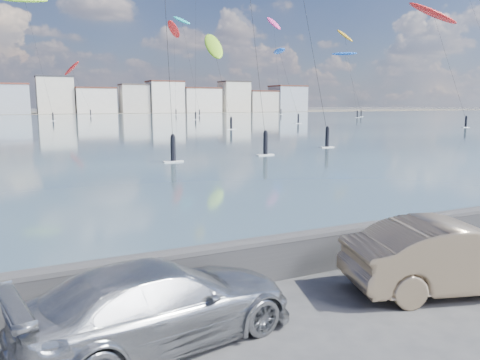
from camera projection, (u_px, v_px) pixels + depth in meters
name	position (u px, v px, depth m)	size (l,w,h in m)	color
ground	(288.00, 342.00, 8.15)	(700.00, 700.00, 0.00)	#333335
bay_water	(37.00, 124.00, 89.44)	(500.00, 177.00, 0.00)	#374D62
far_shore_strip	(24.00, 113.00, 185.83)	(500.00, 60.00, 0.00)	#4C473D
seawall	(225.00, 263.00, 10.45)	(400.00, 0.36, 1.08)	#28282B
far_buildings	(27.00, 97.00, 172.97)	(240.79, 13.26, 14.60)	#B2B7C6
car_silver	(160.00, 303.00, 8.04)	(2.01, 4.94, 1.43)	#A8ABB0
car_champagne	(455.00, 256.00, 10.26)	(1.68, 4.83, 1.59)	tan
kitesurfer_4	(274.00, 24.00, 164.89)	(3.68, 11.20, 35.19)	#E5338C
kitesurfer_5	(345.00, 37.00, 134.87)	(3.99, 12.93, 25.73)	#BF8C19
kitesurfer_7	(72.00, 69.00, 153.06)	(7.00, 17.17, 17.92)	red
kitesurfer_8	(214.00, 47.00, 85.74)	(6.73, 20.96, 17.65)	#8CD826
kitesurfer_9	(25.00, 1.00, 106.02)	(9.96, 8.60, 28.32)	#8CD826
kitesurfer_10	(182.00, 23.00, 149.13)	(6.32, 10.63, 32.14)	#19BFBF
kitesurfer_13	(174.00, 30.00, 163.15)	(8.10, 14.08, 32.54)	red
kitesurfer_16	(433.00, 15.00, 81.29)	(9.06, 10.81, 21.71)	red
kitesurfer_17	(279.00, 52.00, 104.88)	(7.16, 18.86, 16.21)	blue
kitesurfer_20	(344.00, 55.00, 140.09)	(6.20, 11.16, 19.43)	blue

